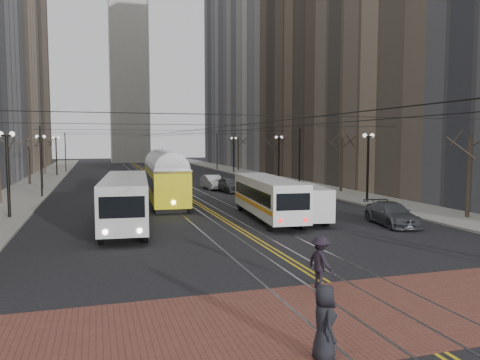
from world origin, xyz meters
TOP-DOWN VIEW (x-y plane):
  - ground at (0.00, 0.00)m, footprint 260.00×260.00m
  - sidewalk_left at (-15.00, 45.00)m, footprint 5.00×140.00m
  - sidewalk_right at (15.00, 45.00)m, footprint 5.00×140.00m
  - crosswalk_band at (0.00, -4.00)m, footprint 25.00×6.00m
  - streetcar_rails at (0.00, 45.00)m, footprint 4.80×130.00m
  - centre_lines at (0.00, 45.00)m, footprint 0.42×130.00m
  - building_left_far at (-25.50, 86.00)m, footprint 16.00×20.00m
  - building_right_mid at (25.50, 46.00)m, footprint 16.00×20.00m
  - building_right_midfar at (27.50, 66.00)m, footprint 20.00×20.00m
  - building_right_far at (25.50, 86.00)m, footprint 16.00×20.00m
  - clock_tower at (0.00, 102.00)m, footprint 12.00×12.00m
  - lamp_posts at (-0.00, 28.75)m, footprint 27.60×57.20m
  - street_trees at (0.00, 35.25)m, footprint 31.68×53.28m
  - trolley_wires at (0.00, 34.83)m, footprint 25.96×120.00m
  - transit_bus at (-6.37, 13.00)m, footprint 3.60×12.38m
  - streetcar at (-2.50, 23.78)m, footprint 3.45×14.55m
  - rear_bus at (2.88, 12.94)m, footprint 3.22×10.79m
  - cargo_van at (4.81, 11.01)m, footprint 2.88×5.57m
  - sedan_grey at (5.00, 29.69)m, footprint 2.20×4.80m
  - sedan_silver at (4.00, 33.09)m, footprint 1.93×4.75m
  - sedan_parked at (9.50, 8.58)m, footprint 2.64×5.08m
  - pedestrian_a at (-2.95, -6.50)m, footprint 0.71×0.97m
  - pedestrian_d at (-0.51, -1.50)m, footprint 0.97×1.35m

SIDE VIEW (x-z plane):
  - ground at x=0.00m, z-range 0.00..0.00m
  - streetcar_rails at x=0.00m, z-range 0.00..0.01m
  - crosswalk_band at x=0.00m, z-range 0.00..0.01m
  - centre_lines at x=0.00m, z-range 0.01..0.01m
  - sidewalk_left at x=-15.00m, z-range 0.00..0.15m
  - sidewalk_right at x=15.00m, z-range 0.00..0.15m
  - sedan_parked at x=9.50m, z-range 0.00..1.41m
  - sedan_silver at x=4.00m, z-range 0.00..1.53m
  - sedan_grey at x=5.00m, z-range 0.00..1.60m
  - pedestrian_a at x=-2.95m, z-range 0.01..1.86m
  - pedestrian_d at x=-0.51m, z-range 0.01..1.90m
  - cargo_van at x=4.81m, z-range 0.00..2.35m
  - rear_bus at x=2.88m, z-range 0.00..2.77m
  - transit_bus at x=-6.37m, z-range 0.00..3.05m
  - streetcar at x=-2.50m, z-range 0.00..3.40m
  - street_trees at x=0.00m, z-range 0.00..5.60m
  - lamp_posts at x=0.00m, z-range 0.00..5.60m
  - trolley_wires at x=0.00m, z-range 0.47..7.07m
  - building_right_mid at x=25.50m, z-range 0.00..34.00m
  - building_left_far at x=-25.50m, z-range 0.00..40.00m
  - building_right_far at x=25.50m, z-range 0.00..40.00m
  - building_right_midfar at x=27.50m, z-range 0.00..52.00m
  - clock_tower at x=0.00m, z-range 2.96..68.96m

